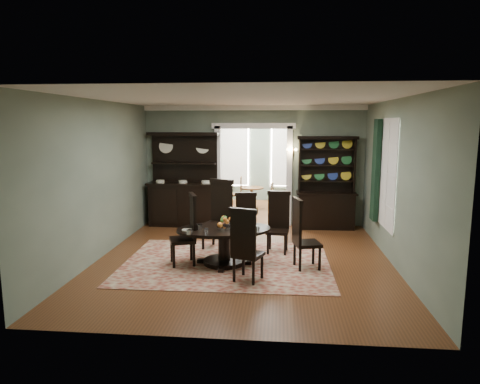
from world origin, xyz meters
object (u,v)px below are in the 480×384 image
object	(u,v)px
dining_table	(224,239)
sideboard	(184,193)
welsh_dresser	(326,195)
parlor_table	(252,195)

from	to	relation	value
dining_table	sideboard	xyz separation A→B (m)	(-1.41, 2.98, 0.35)
sideboard	welsh_dresser	bearing A→B (deg)	2.34
dining_table	sideboard	bearing A→B (deg)	101.82
welsh_dresser	parlor_table	world-z (taller)	welsh_dresser
dining_table	sideboard	world-z (taller)	sideboard
sideboard	welsh_dresser	distance (m)	3.55
sideboard	dining_table	bearing A→B (deg)	-62.71
welsh_dresser	parlor_table	bearing A→B (deg)	130.76
dining_table	welsh_dresser	bearing A→B (deg)	41.07
welsh_dresser	parlor_table	distance (m)	2.98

